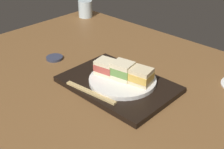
{
  "coord_description": "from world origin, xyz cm",
  "views": [
    {
      "loc": [
        63.53,
        -67.59,
        54.93
      ],
      "look_at": [
        3.41,
        -4.48,
        5.0
      ],
      "focal_mm": 47.35,
      "sensor_mm": 36.0,
      "label": 1
    }
  ],
  "objects_px": {
    "chopsticks_pair": "(90,92)",
    "small_sauce_dish": "(55,58)",
    "sandwich_middle": "(123,71)",
    "drinking_glass": "(85,9)",
    "sandwich_plate": "(123,80)",
    "sandwich_far": "(140,77)",
    "sandwich_near": "(106,67)"
  },
  "relations": [
    {
      "from": "sandwich_plate",
      "to": "sandwich_far",
      "type": "relative_size",
      "value": 2.94
    },
    {
      "from": "sandwich_plate",
      "to": "sandwich_near",
      "type": "bearing_deg",
      "value": -167.62
    },
    {
      "from": "sandwich_plate",
      "to": "drinking_glass",
      "type": "bearing_deg",
      "value": 147.61
    },
    {
      "from": "sandwich_plate",
      "to": "small_sauce_dish",
      "type": "relative_size",
      "value": 3.41
    },
    {
      "from": "sandwich_near",
      "to": "sandwich_plate",
      "type": "bearing_deg",
      "value": 12.38
    },
    {
      "from": "sandwich_far",
      "to": "sandwich_plate",
      "type": "bearing_deg",
      "value": -167.62
    },
    {
      "from": "sandwich_near",
      "to": "small_sauce_dish",
      "type": "relative_size",
      "value": 1.17
    },
    {
      "from": "small_sauce_dish",
      "to": "drinking_glass",
      "type": "bearing_deg",
      "value": 124.42
    },
    {
      "from": "sandwich_near",
      "to": "sandwich_far",
      "type": "xyz_separation_m",
      "value": [
        0.13,
        0.03,
        0.0
      ]
    },
    {
      "from": "sandwich_far",
      "to": "small_sauce_dish",
      "type": "bearing_deg",
      "value": -173.32
    },
    {
      "from": "sandwich_plate",
      "to": "small_sauce_dish",
      "type": "distance_m",
      "value": 0.35
    },
    {
      "from": "sandwich_far",
      "to": "chopsticks_pair",
      "type": "relative_size",
      "value": 0.39
    },
    {
      "from": "sandwich_plate",
      "to": "sandwich_middle",
      "type": "relative_size",
      "value": 2.94
    },
    {
      "from": "sandwich_near",
      "to": "drinking_glass",
      "type": "distance_m",
      "value": 0.73
    },
    {
      "from": "sandwich_plate",
      "to": "sandwich_far",
      "type": "distance_m",
      "value": 0.08
    },
    {
      "from": "chopsticks_pair",
      "to": "sandwich_near",
      "type": "bearing_deg",
      "value": 108.88
    },
    {
      "from": "sandwich_near",
      "to": "sandwich_far",
      "type": "relative_size",
      "value": 1.01
    },
    {
      "from": "sandwich_far",
      "to": "small_sauce_dish",
      "type": "height_order",
      "value": "sandwich_far"
    },
    {
      "from": "sandwich_far",
      "to": "small_sauce_dish",
      "type": "relative_size",
      "value": 1.16
    },
    {
      "from": "sandwich_middle",
      "to": "drinking_glass",
      "type": "relative_size",
      "value": 0.87
    },
    {
      "from": "small_sauce_dish",
      "to": "sandwich_near",
      "type": "bearing_deg",
      "value": 3.95
    },
    {
      "from": "chopsticks_pair",
      "to": "small_sauce_dish",
      "type": "relative_size",
      "value": 3.0
    },
    {
      "from": "sandwich_far",
      "to": "chopsticks_pair",
      "type": "distance_m",
      "value": 0.17
    },
    {
      "from": "chopsticks_pair",
      "to": "small_sauce_dish",
      "type": "height_order",
      "value": "chopsticks_pair"
    },
    {
      "from": "sandwich_far",
      "to": "small_sauce_dish",
      "type": "distance_m",
      "value": 0.42
    },
    {
      "from": "sandwich_far",
      "to": "drinking_glass",
      "type": "bearing_deg",
      "value": 150.91
    },
    {
      "from": "sandwich_near",
      "to": "sandwich_far",
      "type": "height_order",
      "value": "sandwich_far"
    },
    {
      "from": "sandwich_middle",
      "to": "drinking_glass",
      "type": "height_order",
      "value": "sandwich_middle"
    },
    {
      "from": "small_sauce_dish",
      "to": "sandwich_plate",
      "type": "bearing_deg",
      "value": 5.58
    },
    {
      "from": "sandwich_middle",
      "to": "drinking_glass",
      "type": "bearing_deg",
      "value": 147.61
    },
    {
      "from": "sandwich_near",
      "to": "sandwich_middle",
      "type": "xyz_separation_m",
      "value": [
        0.07,
        0.01,
        0.0
      ]
    },
    {
      "from": "sandwich_plate",
      "to": "sandwich_near",
      "type": "relative_size",
      "value": 2.92
    }
  ]
}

